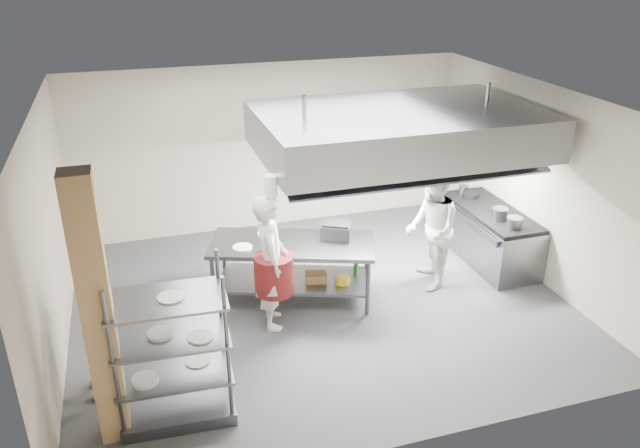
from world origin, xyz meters
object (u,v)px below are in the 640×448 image
object	(u,v)px
pass_rack	(171,345)
chef_line	(431,229)
stockpot	(500,213)
cooking_range	(489,236)
chef_head	(271,262)
griddle	(337,231)
island	(293,271)
chef_plating	(97,327)

from	to	relation	value
pass_rack	chef_line	xyz separation A→B (m)	(3.98, 1.83, 0.01)
pass_rack	stockpot	distance (m)	5.57
chef_line	cooking_range	bearing A→B (deg)	124.23
chef_head	griddle	world-z (taller)	chef_head
island	griddle	world-z (taller)	griddle
island	cooking_range	size ratio (longest dim) A/B	1.18
stockpot	griddle	bearing A→B (deg)	177.84
cooking_range	stockpot	bearing A→B (deg)	-104.33
stockpot	chef_plating	bearing A→B (deg)	-168.26
island	griddle	size ratio (longest dim) A/B	5.47
pass_rack	chef_line	size ratio (longest dim) A/B	0.99
chef_plating	stockpot	size ratio (longest dim) A/B	6.79
cooking_range	chef_plating	distance (m)	6.30
chef_head	griddle	bearing A→B (deg)	-57.23
chef_line	griddle	bearing A→B (deg)	-83.96
chef_line	stockpot	bearing A→B (deg)	110.14
pass_rack	griddle	xyz separation A→B (m)	(2.56, 2.05, 0.09)
chef_line	griddle	distance (m)	1.44
chef_line	chef_head	bearing A→B (deg)	-67.81
island	chef_head	bearing A→B (deg)	-108.17
chef_line	chef_plating	distance (m)	4.88
chef_plating	chef_head	bearing A→B (deg)	105.82
pass_rack	cooking_range	world-z (taller)	pass_rack
cooking_range	griddle	world-z (taller)	griddle
pass_rack	chef_head	bearing A→B (deg)	49.17
chef_line	griddle	size ratio (longest dim) A/B	4.36
cooking_range	stockpot	distance (m)	0.68
island	pass_rack	distance (m)	2.84
chef_line	stockpot	size ratio (longest dim) A/B	7.31
island	chef_plating	world-z (taller)	chef_plating
cooking_range	chef_plating	size ratio (longest dim) A/B	1.15
cooking_range	island	bearing A→B (deg)	-176.09
chef_head	griddle	distance (m)	1.25
chef_head	chef_line	distance (m)	2.57
pass_rack	chef_plating	xyz separation A→B (m)	(-0.77, 0.70, -0.06)
island	griddle	distance (m)	0.87
island	griddle	xyz separation A→B (m)	(0.67, -0.02, 0.56)
cooking_range	griddle	size ratio (longest dim) A/B	4.65
island	stockpot	bearing A→B (deg)	17.98
cooking_range	griddle	bearing A→B (deg)	-174.75
chef_plating	island	bearing A→B (deg)	113.23
island	chef_line	xyz separation A→B (m)	(2.10, -0.24, 0.48)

